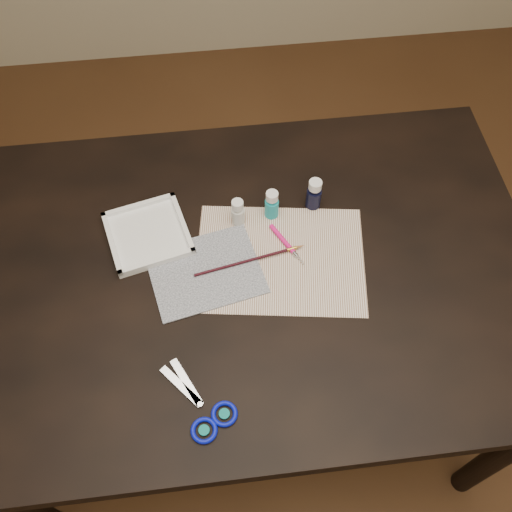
{
  "coord_description": "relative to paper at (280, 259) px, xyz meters",
  "views": [
    {
      "loc": [
        -0.08,
        -0.67,
        1.86
      ],
      "look_at": [
        0.0,
        0.0,
        0.8
      ],
      "focal_mm": 40.0,
      "sensor_mm": 36.0,
      "label": 1
    }
  ],
  "objects": [
    {
      "name": "paint_bottle_cyan",
      "position": [
        -0.0,
        0.13,
        0.04
      ],
      "size": [
        0.04,
        0.04,
        0.08
      ],
      "primitive_type": "cylinder",
      "rotation": [
        0.0,
        0.0,
        0.39
      ],
      "color": "teal",
      "rests_on": "table"
    },
    {
      "name": "palette_tray",
      "position": [
        -0.3,
        0.1,
        0.01
      ],
      "size": [
        0.22,
        0.22,
        0.02
      ],
      "primitive_type": "cube",
      "rotation": [
        0.0,
        0.0,
        0.24
      ],
      "color": "white",
      "rests_on": "table"
    },
    {
      "name": "paint_bottle_navy",
      "position": [
        0.1,
        0.14,
        0.04
      ],
      "size": [
        0.04,
        0.04,
        0.09
      ],
      "primitive_type": "cylinder",
      "rotation": [
        0.0,
        0.0,
        0.11
      ],
      "color": "black",
      "rests_on": "table"
    },
    {
      "name": "ground",
      "position": [
        -0.06,
        -0.02,
        -0.76
      ],
      "size": [
        3.5,
        3.5,
        0.02
      ],
      "primitive_type": "cube",
      "color": "#422614",
      "rests_on": "ground"
    },
    {
      "name": "canvas",
      "position": [
        -0.17,
        -0.02,
        0.0
      ],
      "size": [
        0.28,
        0.24,
        0.0
      ],
      "primitive_type": "cube",
      "rotation": [
        0.0,
        0.0,
        0.21
      ],
      "color": "black",
      "rests_on": "paper"
    },
    {
      "name": "paintbrush",
      "position": [
        -0.07,
        -0.0,
        0.01
      ],
      "size": [
        0.26,
        0.06,
        0.01
      ],
      "primitive_type": null,
      "rotation": [
        0.0,
        0.0,
        0.19
      ],
      "color": "black",
      "rests_on": "canvas"
    },
    {
      "name": "scissors",
      "position": [
        -0.22,
        -0.31,
        0.0
      ],
      "size": [
        0.21,
        0.22,
        0.01
      ],
      "primitive_type": null,
      "rotation": [
        0.0,
        0.0,
        2.27
      ],
      "color": "silver",
      "rests_on": "table"
    },
    {
      "name": "table",
      "position": [
        -0.06,
        -0.02,
        -0.38
      ],
      "size": [
        1.3,
        0.9,
        0.75
      ],
      "primitive_type": "cube",
      "color": "black",
      "rests_on": "ground"
    },
    {
      "name": "paint_bottle_white",
      "position": [
        -0.09,
        0.12,
        0.04
      ],
      "size": [
        0.03,
        0.03,
        0.08
      ],
      "primitive_type": "cylinder",
      "rotation": [
        0.0,
        0.0,
        -0.08
      ],
      "color": "silver",
      "rests_on": "table"
    },
    {
      "name": "paper",
      "position": [
        0.0,
        0.0,
        0.0
      ],
      "size": [
        0.42,
        0.35,
        0.0
      ],
      "primitive_type": "cube",
      "rotation": [
        0.0,
        0.0,
        -0.15
      ],
      "color": "white",
      "rests_on": "table"
    },
    {
      "name": "craft_knife",
      "position": [
        0.02,
        0.03,
        0.01
      ],
      "size": [
        0.07,
        0.13,
        0.01
      ],
      "primitive_type": null,
      "rotation": [
        0.0,
        0.0,
        -1.09
      ],
      "color": "#ED167D",
      "rests_on": "paper"
    }
  ]
}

